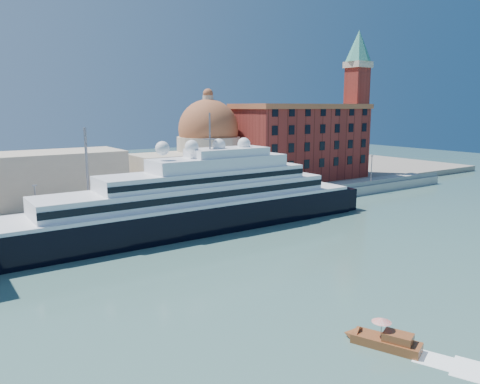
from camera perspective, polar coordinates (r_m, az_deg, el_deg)
ground at (r=77.36m, az=4.32°, el=-8.03°), size 400.00×400.00×0.00m
quay at (r=104.70m, az=-7.41°, el=-2.49°), size 180.00×10.00×2.50m
land at (r=141.85m, az=-15.00°, el=0.51°), size 260.00×72.00×2.00m
quay_fence at (r=100.40m, az=-6.26°, el=-1.94°), size 180.00×0.10×1.20m
superyacht at (r=91.24m, az=-8.27°, el=-2.21°), size 90.80×12.59×27.14m
water_taxi at (r=52.42m, az=17.59°, el=-16.88°), size 4.77×7.20×3.26m
warehouse at (r=147.15m, az=7.53°, el=6.14°), size 43.00×19.00×23.25m
campanile at (r=163.87m, az=14.04°, el=11.58°), size 8.40×8.40×47.00m
church at (r=126.97m, az=-9.85°, el=4.11°), size 66.00×18.00×25.50m
lamp_posts at (r=96.51m, az=-13.76°, el=1.40°), size 120.80×2.40×18.00m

